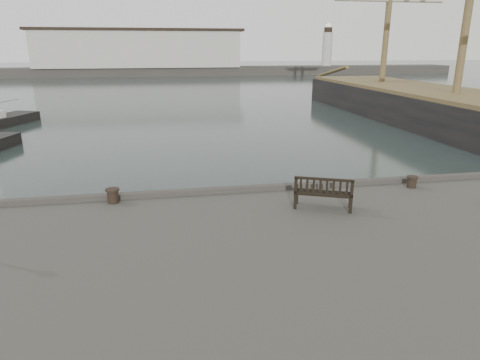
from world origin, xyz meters
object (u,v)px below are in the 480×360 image
object	(u,v)px
bench	(323,199)
bollard_left	(113,196)
tall_ship_main	(452,118)
bollard_right	(412,182)

from	to	relation	value
bench	bollard_left	distance (m)	6.77
bollard_left	tall_ship_main	size ratio (longest dim) A/B	0.01
bollard_right	tall_ship_main	xyz separation A→B (m)	(14.83, 18.10, -0.95)
bench	bollard_right	bearing A→B (deg)	42.80
bench	bollard_right	xyz separation A→B (m)	(3.93, 1.42, -0.12)
bollard_left	tall_ship_main	xyz separation A→B (m)	(25.31, 17.80, -0.98)
bollard_left	tall_ship_main	distance (m)	30.95
bollard_left	tall_ship_main	bearing A→B (deg)	35.12
bench	bollard_left	world-z (taller)	bench
bollard_left	bollard_right	bearing A→B (deg)	-1.68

